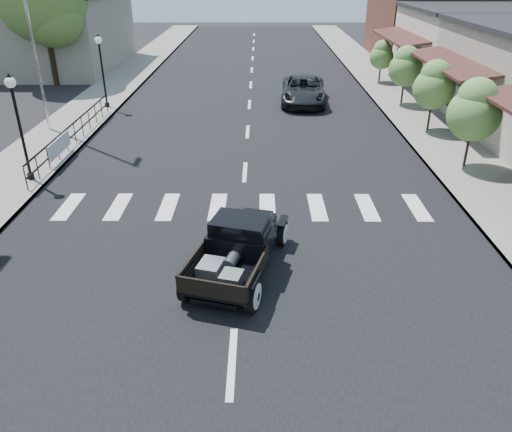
{
  "coord_description": "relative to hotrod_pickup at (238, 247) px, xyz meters",
  "views": [
    {
      "loc": [
        0.51,
        -10.41,
        7.02
      ],
      "look_at": [
        0.45,
        1.43,
        1.0
      ],
      "focal_mm": 35.0,
      "sensor_mm": 36.0,
      "label": 1
    }
  ],
  "objects": [
    {
      "name": "small_tree_d",
      "position": [
        8.29,
        16.42,
        0.9
      ],
      "size": [
        1.77,
        1.77,
        2.94
      ],
      "primitive_type": null,
      "color": "#57803A",
      "rests_on": "sidewalk_right"
    },
    {
      "name": "hotrod_pickup",
      "position": [
        0.0,
        0.0,
        0.0
      ],
      "size": [
        2.98,
        4.53,
        1.44
      ],
      "primitive_type": null,
      "rotation": [
        0.0,
        0.0,
        -0.27
      ],
      "color": "black",
      "rests_on": "ground"
    },
    {
      "name": "lamp_post_c",
      "position": [
        -7.61,
        15.7,
        1.28
      ],
      "size": [
        0.36,
        0.36,
        3.7
      ],
      "primitive_type": null,
      "color": "black",
      "rests_on": "sidewalk_left"
    },
    {
      "name": "road_markings",
      "position": [
        -0.01,
        9.7,
        -0.72
      ],
      "size": [
        12.0,
        60.0,
        0.06
      ],
      "primitive_type": null,
      "color": "silver",
      "rests_on": "ground"
    },
    {
      "name": "small_tree_c",
      "position": [
        8.29,
        11.64,
        0.94
      ],
      "size": [
        1.82,
        1.82,
        3.03
      ],
      "primitive_type": null,
      "color": "#57803A",
      "rests_on": "sidewalk_right"
    },
    {
      "name": "low_building_left",
      "position": [
        -15.01,
        27.7,
        1.78
      ],
      "size": [
        10.0,
        12.0,
        5.0
      ],
      "primitive_type": "cube",
      "color": "gray",
      "rests_on": "ground"
    },
    {
      "name": "ground",
      "position": [
        -0.01,
        -0.3,
        -0.72
      ],
      "size": [
        120.0,
        120.0,
        0.0
      ],
      "primitive_type": "plane",
      "color": "black",
      "rests_on": "ground"
    },
    {
      "name": "small_tree_b",
      "position": [
        8.29,
        7.05,
        1.02
      ],
      "size": [
        1.91,
        1.91,
        3.18
      ],
      "primitive_type": null,
      "color": "#57803A",
      "rests_on": "sidewalk_right"
    },
    {
      "name": "sidewalk_left",
      "position": [
        -8.51,
        14.7,
        -0.65
      ],
      "size": [
        3.0,
        80.0,
        0.15
      ],
      "primitive_type": "cube",
      "color": "gray",
      "rests_on": "ground"
    },
    {
      "name": "banner",
      "position": [
        -7.23,
        7.7,
        -0.27
      ],
      "size": [
        0.04,
        2.2,
        0.6
      ],
      "primitive_type": null,
      "color": "silver",
      "rests_on": "sidewalk_left"
    },
    {
      "name": "big_tree_far",
      "position": [
        -12.51,
        21.7,
        3.21
      ],
      "size": [
        5.36,
        5.36,
        7.87
      ],
      "primitive_type": null,
      "color": "#4D6C2E",
      "rests_on": "ground"
    },
    {
      "name": "road",
      "position": [
        -0.01,
        14.7,
        -0.71
      ],
      "size": [
        14.0,
        80.0,
        0.02
      ],
      "primitive_type": "cube",
      "color": "black",
      "rests_on": "ground"
    },
    {
      "name": "sidewalk_right",
      "position": [
        8.49,
        14.7,
        -0.65
      ],
      "size": [
        3.0,
        80.0,
        0.15
      ],
      "primitive_type": "cube",
      "color": "gray",
      "rests_on": "ground"
    },
    {
      "name": "far_building_right",
      "position": [
        15.49,
        31.7,
        2.78
      ],
      "size": [
        11.0,
        10.0,
        7.0
      ],
      "primitive_type": "cube",
      "color": "brown",
      "rests_on": "ground"
    },
    {
      "name": "storefront_far",
      "position": [
        14.99,
        21.7,
        1.53
      ],
      "size": [
        10.0,
        9.0,
        4.5
      ],
      "primitive_type": "cube",
      "color": "beige",
      "rests_on": "ground"
    },
    {
      "name": "lamp_post_b",
      "position": [
        -7.61,
        5.7,
        1.28
      ],
      "size": [
        0.36,
        0.36,
        3.7
      ],
      "primitive_type": null,
      "color": "black",
      "rests_on": "sidewalk_left"
    },
    {
      "name": "small_tree_e",
      "position": [
        8.29,
        22.08,
        0.67
      ],
      "size": [
        1.49,
        1.49,
        2.48
      ],
      "primitive_type": null,
      "color": "#57803A",
      "rests_on": "sidewalk_right"
    },
    {
      "name": "second_car",
      "position": [
        2.98,
        17.05,
        -0.01
      ],
      "size": [
        2.7,
        5.26,
        1.42
      ],
      "primitive_type": "imported",
      "rotation": [
        0.0,
        0.0,
        -0.07
      ],
      "color": "black",
      "rests_on": "ground"
    },
    {
      "name": "railing",
      "position": [
        -7.31,
        9.7,
        -0.07
      ],
      "size": [
        0.08,
        10.0,
        1.0
      ],
      "primitive_type": null,
      "color": "black",
      "rests_on": "sidewalk_left"
    }
  ]
}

